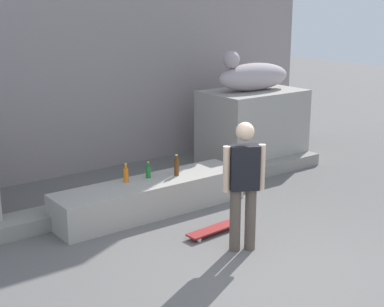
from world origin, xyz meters
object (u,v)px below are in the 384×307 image
object	(u,v)px
bottle_brown	(177,167)
bottle_green	(148,171)
statue_reclining_right	(252,76)
skateboard	(212,230)
skater	(244,181)
bottle_orange	(126,174)

from	to	relation	value
bottle_brown	bottle_green	size ratio (longest dim) A/B	1.30
statue_reclining_right	skateboard	size ratio (longest dim) A/B	2.00
skater	bottle_orange	xyz separation A→B (m)	(-0.53, 1.99, -0.31)
skater	skateboard	distance (m)	1.05
statue_reclining_right	bottle_orange	bearing A→B (deg)	18.47
bottle_brown	bottle_green	bearing A→B (deg)	158.60
statue_reclining_right	bottle_brown	bearing A→B (deg)	26.51
skateboard	skater	bearing A→B (deg)	-94.35
skateboard	bottle_green	world-z (taller)	bottle_green
skater	skateboard	size ratio (longest dim) A/B	2.05
skateboard	bottle_brown	world-z (taller)	bottle_brown
statue_reclining_right	bottle_orange	world-z (taller)	statue_reclining_right
skateboard	bottle_green	distance (m)	1.46
bottle_orange	skateboard	bearing A→B (deg)	-69.06
statue_reclining_right	bottle_brown	world-z (taller)	statue_reclining_right
skateboard	bottle_orange	size ratio (longest dim) A/B	2.86
skater	bottle_green	bearing A→B (deg)	120.04
skateboard	bottle_orange	bearing A→B (deg)	106.68
skateboard	bottle_brown	size ratio (longest dim) A/B	2.47
bottle_orange	bottle_brown	bearing A→B (deg)	-13.54
bottle_orange	bottle_green	distance (m)	0.37
skater	bottle_brown	bearing A→B (deg)	107.46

